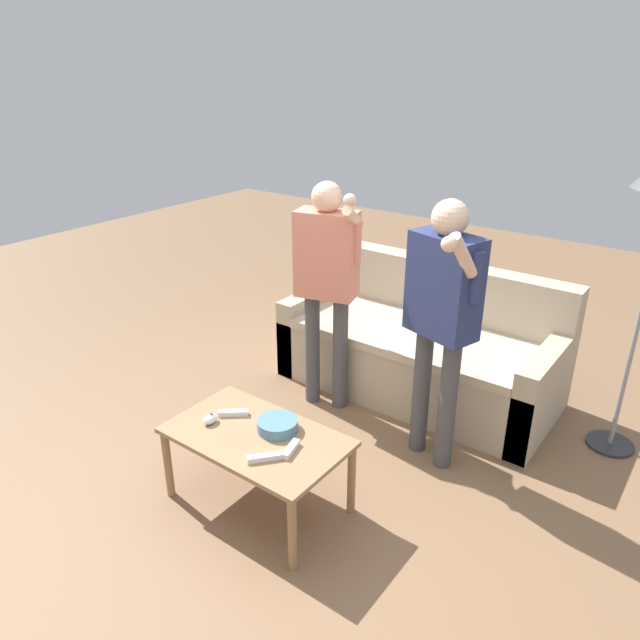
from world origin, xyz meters
TOP-DOWN VIEW (x-y plane):
  - ground_plane at (0.00, 0.00)m, footprint 12.00×12.00m
  - couch at (0.00, 1.43)m, footprint 1.91×0.87m
  - coffee_table at (-0.10, -0.20)m, footprint 0.93×0.55m
  - snack_bowl at (-0.04, -0.10)m, footprint 0.21×0.21m
  - game_remote_nunchuk at (-0.36, -0.27)m, footprint 0.06×0.09m
  - player_left at (-0.42, 0.84)m, footprint 0.48×0.29m
  - player_right at (0.44, 0.72)m, footprint 0.44×0.46m
  - game_remote_wand_near at (0.14, -0.21)m, footprint 0.07×0.15m
  - game_remote_wand_far at (-0.32, -0.14)m, footprint 0.15×0.13m
  - game_remote_wand_spare at (0.08, -0.34)m, footprint 0.13×0.15m

SIDE VIEW (x-z plane):
  - ground_plane at x=0.00m, z-range 0.00..0.00m
  - couch at x=0.00m, z-range -0.14..0.75m
  - coffee_table at x=-0.10m, z-range 0.16..0.60m
  - game_remote_wand_spare at x=0.08m, z-range 0.44..0.47m
  - game_remote_wand_far at x=-0.32m, z-range 0.44..0.47m
  - game_remote_wand_near at x=0.14m, z-range 0.44..0.47m
  - game_remote_nunchuk at x=-0.36m, z-range 0.44..0.49m
  - snack_bowl at x=-0.04m, z-range 0.44..0.50m
  - player_left at x=-0.42m, z-range 0.20..1.74m
  - player_right at x=0.44m, z-range 0.20..1.77m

